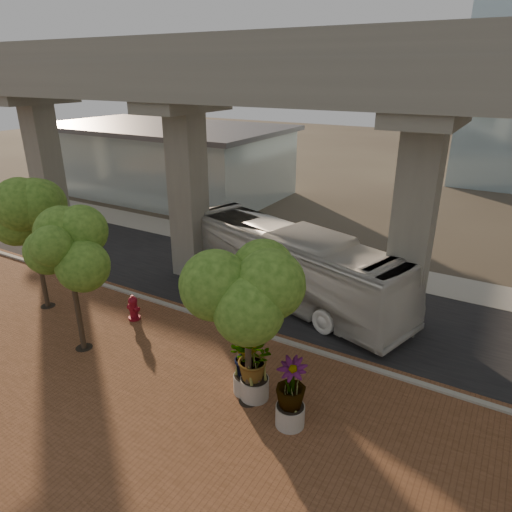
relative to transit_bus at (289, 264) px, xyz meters
The scene contains 16 objects.
ground 2.75m from the transit_bus, 96.30° to the right, with size 160.00×160.00×0.00m, color #393229.
brick_plaza 10.16m from the transit_bus, 91.26° to the right, with size 70.00×13.00×0.06m, color brown.
asphalt_road 1.87m from the transit_bus, behind, with size 90.00×8.00×0.04m, color black.
curb_strip 4.38m from the transit_bus, 93.15° to the right, with size 70.00×0.25×0.16m, color gray.
far_sidewalk 5.82m from the transit_bus, 92.28° to the left, with size 90.00×3.00×0.06m, color gray.
transit_viaduct 5.41m from the transit_bus, behind, with size 72.00×5.60×12.40m.
station_pavilion 24.64m from the transit_bus, 145.28° to the left, with size 23.00×13.00×6.30m.
transit_bus is the anchor object (origin of this frame).
fire_hydrant 7.87m from the transit_bus, 131.80° to the right, with size 0.62×0.56×1.24m.
planter_front 8.12m from the transit_bus, 71.78° to the right, with size 2.29×2.29×2.51m.
planter_right 9.33m from the transit_bus, 62.94° to the right, with size 2.37×2.37×2.53m.
planter_left 7.91m from the transit_bus, 74.45° to the right, with size 2.03×2.03×2.24m.
street_tree_far_west 12.49m from the transit_bus, 144.46° to the right, with size 3.64×3.64×6.59m.
street_tree_near_west 10.46m from the transit_bus, 121.51° to the right, with size 3.56×3.56×5.98m.
street_tree_near_east 8.82m from the transit_bus, 72.87° to the right, with size 3.53×3.53×6.16m.
streetlamp_west 10.23m from the transit_bus, 153.07° to the left, with size 0.41×1.19×8.18m.
Camera 1 is at (9.51, -17.16, 10.96)m, focal length 32.00 mm.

